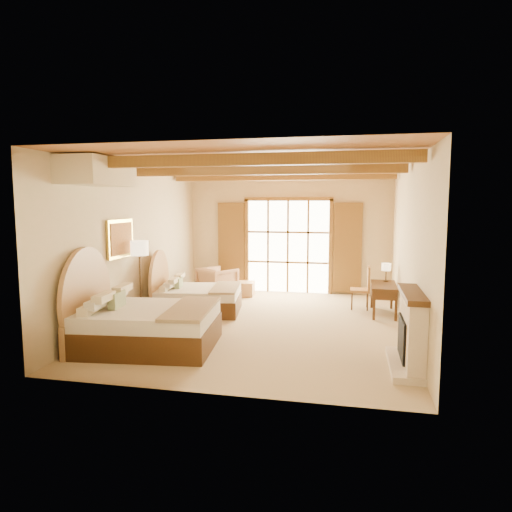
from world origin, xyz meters
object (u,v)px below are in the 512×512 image
(bed_near, at_px, (138,321))
(nightstand, at_px, (127,316))
(desk, at_px, (383,298))
(armchair, at_px, (218,282))
(bed_far, at_px, (192,296))

(bed_near, xyz_separation_m, nightstand, (-0.69, 0.93, -0.17))
(bed_near, xyz_separation_m, desk, (4.23, 3.25, -0.09))
(bed_near, distance_m, armchair, 4.32)
(nightstand, bearing_deg, armchair, 63.40)
(bed_near, relative_size, armchair, 2.88)
(bed_near, bearing_deg, nightstand, 120.55)
(bed_far, relative_size, armchair, 2.43)
(bed_near, height_order, bed_far, bed_near)
(armchair, distance_m, desk, 4.27)
(bed_far, height_order, armchair, bed_far)
(nightstand, bearing_deg, desk, 11.81)
(nightstand, bearing_deg, bed_far, 52.76)
(nightstand, xyz_separation_m, desk, (4.92, 2.32, 0.08))
(bed_far, relative_size, nightstand, 3.71)
(bed_near, relative_size, desk, 1.94)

